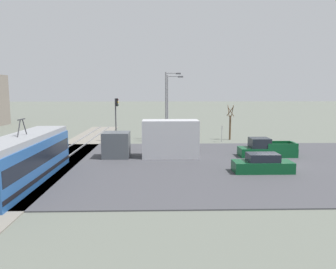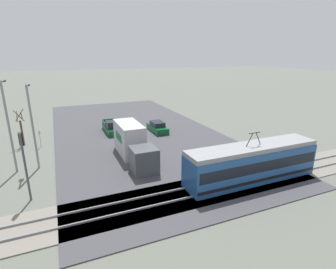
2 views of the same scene
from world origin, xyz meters
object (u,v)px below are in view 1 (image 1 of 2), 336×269
pickup_truck (266,149)px  street_tree (230,124)px  traffic_light_pole (116,114)px  street_lamp_mid_block (169,104)px  box_truck (157,140)px  street_lamp_near_crossing (167,101)px  light_rail_tram (24,160)px  sedan_car_0 (263,164)px  no_parking_sign (222,132)px

pickup_truck → street_tree: size_ratio=1.19×
traffic_light_pole → pickup_truck: bearing=-121.7°
street_tree → street_lamp_mid_block: size_ratio=0.55×
street_lamp_mid_block → street_tree: bearing=-76.1°
box_truck → street_lamp_near_crossing: bearing=-6.3°
street_lamp_mid_block → street_lamp_near_crossing: bearing=4.9°
light_rail_tram → sedan_car_0: (2.20, -17.10, -0.94)m
traffic_light_pole → street_lamp_mid_block: size_ratio=0.66×
box_truck → sedan_car_0: size_ratio=1.98×
pickup_truck → no_parking_sign: size_ratio=2.60×
pickup_truck → traffic_light_pole: size_ratio=0.99×
traffic_light_pole → street_tree: traffic_light_pole is taller
light_rail_tram → no_parking_sign: light_rail_tram is taller
sedan_car_0 → street_lamp_near_crossing: street_lamp_near_crossing is taller
light_rail_tram → pickup_truck: bearing=-67.0°
light_rail_tram → box_truck: 12.14m
street_lamp_near_crossing → light_rail_tram: bearing=151.8°
sedan_car_0 → no_parking_sign: bearing=-179.1°
light_rail_tram → traffic_light_pole: size_ratio=2.30×
pickup_truck → street_lamp_mid_block: street_lamp_mid_block is taller
sedan_car_0 → no_parking_sign: 15.09m
traffic_light_pole → street_lamp_mid_block: street_lamp_mid_block is taller
street_lamp_near_crossing → street_lamp_mid_block: size_ratio=1.06×
no_parking_sign → pickup_truck: bearing=-164.9°
sedan_car_0 → no_parking_sign: no_parking_sign is taller
traffic_light_pole → no_parking_sign: size_ratio=2.62×
traffic_light_pole → street_lamp_near_crossing: 6.58m
pickup_truck → no_parking_sign: (9.09, 2.45, 0.51)m
box_truck → pickup_truck: 10.31m
box_truck → street_tree: 14.44m
light_rail_tram → street_lamp_mid_block: bearing=-31.1°
light_rail_tram → street_lamp_near_crossing: size_ratio=1.44×
street_tree → no_parking_sign: street_tree is taller
traffic_light_pole → no_parking_sign: 13.02m
street_lamp_mid_block → sedan_car_0: bearing=-156.1°
pickup_truck → no_parking_sign: bearing=15.1°
sedan_car_0 → traffic_light_pole: 20.40m
pickup_truck → sedan_car_0: 6.38m
pickup_truck → street_tree: bearing=5.4°
pickup_truck → street_tree: 11.15m
pickup_truck → light_rail_tram: bearing=113.0°
street_tree → street_lamp_mid_block: 8.49m
pickup_truck → traffic_light_pole: (9.43, 15.27, 2.71)m
box_truck → street_lamp_mid_block: bearing=-8.6°
street_tree → street_lamp_mid_block: (-1.94, 7.84, 2.63)m
light_rail_tram → traffic_light_pole: 18.16m
light_rail_tram → street_tree: 26.51m
light_rail_tram → traffic_light_pole: (17.62, -4.04, 1.82)m
box_truck → traffic_light_pole: 10.89m
street_lamp_near_crossing → no_parking_sign: bearing=-105.9°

